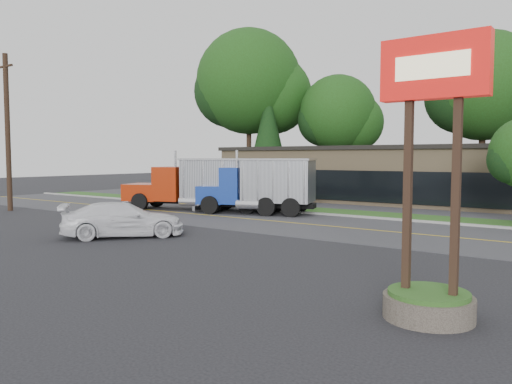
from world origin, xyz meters
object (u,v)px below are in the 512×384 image
(utility_pole, at_px, (8,131))
(dump_truck_blue, at_px, (263,184))
(dump_truck_red, at_px, (209,183))
(rally_car, at_px, (123,219))
(bilo_sign, at_px, (430,225))

(utility_pole, height_order, dump_truck_blue, utility_pole)
(dump_truck_blue, bearing_deg, dump_truck_red, -11.68)
(utility_pole, xyz_separation_m, dump_truck_blue, (14.28, 8.06, -3.29))
(rally_car, bearing_deg, dump_truck_red, -30.17)
(bilo_sign, bearing_deg, dump_truck_blue, 135.31)
(utility_pole, bearing_deg, bilo_sign, -11.89)
(dump_truck_red, bearing_deg, rally_car, 91.64)
(utility_pole, relative_size, bilo_sign, 1.68)
(dump_truck_blue, bearing_deg, rally_car, 71.81)
(bilo_sign, distance_m, dump_truck_blue, 20.00)
(dump_truck_red, distance_m, rally_car, 10.99)
(bilo_sign, height_order, dump_truck_blue, bilo_sign)
(dump_truck_red, bearing_deg, dump_truck_blue, 167.34)
(rally_car, bearing_deg, dump_truck_blue, -50.97)
(bilo_sign, bearing_deg, dump_truck_red, 143.10)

